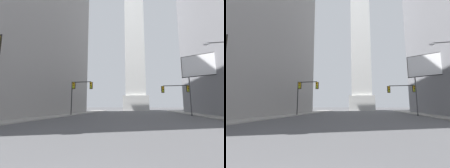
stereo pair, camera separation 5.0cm
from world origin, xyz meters
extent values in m
cube|color=gray|center=(-13.43, 20.88, 0.07)|extent=(5.00, 69.60, 0.15)
cube|color=gray|center=(-23.30, 21.73, 20.28)|extent=(19.29, 36.63, 40.57)
cube|color=silver|center=(0.00, 58.00, 2.77)|extent=(9.33, 9.33, 5.54)
cube|color=silver|center=(0.00, 58.00, 28.59)|extent=(7.47, 7.47, 46.08)
cylinder|color=black|center=(10.58, 28.82, 2.83)|extent=(0.18, 0.18, 5.67)
cylinder|color=#262626|center=(10.58, 28.82, 0.05)|extent=(0.40, 0.40, 0.10)
cube|color=yellow|center=(10.29, 28.82, 4.97)|extent=(0.35, 0.35, 1.10)
cube|color=black|center=(10.30, 29.00, 4.97)|extent=(0.58, 0.05, 1.32)
sphere|color=#410907|center=(10.29, 28.63, 5.31)|extent=(0.22, 0.22, 0.22)
sphere|color=#483506|center=(10.29, 28.63, 4.97)|extent=(0.22, 0.22, 0.22)
sphere|color=green|center=(10.29, 28.63, 4.62)|extent=(0.22, 0.22, 0.22)
cylinder|color=black|center=(8.16, 28.82, 5.57)|extent=(4.85, 0.14, 0.14)
sphere|color=black|center=(10.58, 28.82, 5.57)|extent=(0.18, 0.18, 0.18)
cube|color=yellow|center=(5.74, 28.82, 4.90)|extent=(0.35, 0.35, 1.10)
cube|color=black|center=(5.74, 29.00, 4.90)|extent=(0.58, 0.05, 1.32)
sphere|color=#410907|center=(5.73, 28.63, 5.24)|extent=(0.22, 0.22, 0.22)
sphere|color=#483506|center=(5.73, 28.63, 4.90)|extent=(0.22, 0.22, 0.22)
sphere|color=green|center=(5.73, 28.63, 4.55)|extent=(0.22, 0.22, 0.22)
cylinder|color=black|center=(-11.18, 24.93, 3.12)|extent=(0.18, 0.18, 6.25)
cylinder|color=#262626|center=(-11.18, 24.93, 0.05)|extent=(0.40, 0.40, 0.10)
cube|color=yellow|center=(-10.89, 24.93, 5.55)|extent=(0.38, 0.38, 1.10)
cube|color=black|center=(-10.91, 25.11, 5.55)|extent=(0.58, 0.10, 1.32)
sphere|color=#410907|center=(-10.86, 24.75, 5.89)|extent=(0.22, 0.22, 0.22)
sphere|color=#483506|center=(-10.86, 24.75, 5.55)|extent=(0.22, 0.22, 0.22)
sphere|color=green|center=(-10.86, 24.75, 5.21)|extent=(0.22, 0.22, 0.22)
cylinder|color=black|center=(-9.33, 24.93, 6.15)|extent=(3.69, 0.14, 0.14)
sphere|color=black|center=(-11.18, 24.93, 6.15)|extent=(0.18, 0.18, 0.18)
cube|color=yellow|center=(-7.48, 24.93, 5.48)|extent=(0.38, 0.38, 1.10)
cube|color=black|center=(-7.50, 25.11, 5.48)|extent=(0.58, 0.10, 1.32)
sphere|color=#410907|center=(-7.46, 24.75, 5.82)|extent=(0.22, 0.22, 0.22)
sphere|color=#483506|center=(-7.46, 24.75, 5.48)|extent=(0.22, 0.22, 0.22)
sphere|color=green|center=(-7.46, 24.75, 5.14)|extent=(0.22, 0.22, 0.22)
cylinder|color=#4C4C51|center=(10.02, 16.57, 8.75)|extent=(2.41, 0.12, 0.12)
ellipsoid|color=silver|center=(8.82, 16.57, 8.63)|extent=(0.64, 0.36, 0.26)
cylinder|color=#3F3F42|center=(9.99, 26.98, 3.44)|extent=(0.18, 0.18, 6.87)
cylinder|color=#3F3F42|center=(14.33, 25.11, 3.44)|extent=(0.18, 0.18, 6.87)
cube|color=silver|center=(12.16, 26.04, 8.70)|extent=(6.29, 2.89, 3.65)
cube|color=black|center=(12.16, 26.04, 8.70)|extent=(6.46, 2.88, 3.89)
camera|label=1|loc=(1.16, -1.14, 1.69)|focal=24.00mm
camera|label=2|loc=(1.21, -1.14, 1.69)|focal=24.00mm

